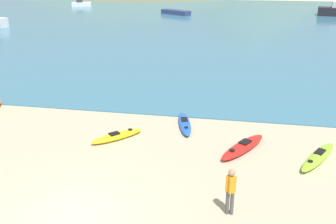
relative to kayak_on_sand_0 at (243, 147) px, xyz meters
name	(u,v)px	position (x,y,z in m)	size (l,w,h in m)	color
ground_plane	(73,214)	(-5.71, -6.01, -0.18)	(400.00, 400.00, 0.00)	tan
bay_water	(203,23)	(-5.71, 38.48, -0.15)	(160.00, 70.00, 0.06)	teal
kayak_on_sand_0	(243,147)	(0.00, 0.00, 0.00)	(2.34, 3.26, 0.39)	red
kayak_on_sand_2	(117,136)	(-6.05, 0.11, -0.02)	(2.34, 2.41, 0.35)	yellow
kayak_on_sand_3	(318,157)	(3.23, -0.38, 0.00)	(2.20, 3.25, 0.38)	#8CCC2D
kayak_on_sand_4	(185,123)	(-3.03, 2.28, -0.02)	(1.29, 3.17, 0.35)	blue
person_near_foreground	(231,189)	(-0.43, -5.01, 0.81)	(0.35, 0.30, 1.73)	#4C4C4C
moored_boat_0	(176,12)	(-10.91, 46.68, 0.24)	(5.13, 3.96, 0.70)	navy
moored_boat_2	(81,4)	(-30.31, 55.18, 0.32)	(3.89, 2.67, 1.25)	white
moored_boat_3	(333,11)	(13.39, 49.62, 0.64)	(4.48, 2.57, 2.15)	black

